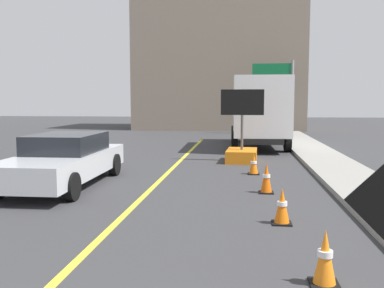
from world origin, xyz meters
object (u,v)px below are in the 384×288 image
object	(u,v)px
box_truck	(259,110)
pickup_car	(64,160)
traffic_cone_near_sign	(325,258)
traffic_cone_curbside	(254,164)
traffic_cone_mid_lane	(282,206)
traffic_cone_far_lane	(266,178)
arrow_board_trailer	(242,149)
highway_guide_sign	(281,84)

from	to	relation	value
box_truck	pickup_car	xyz separation A→B (m)	(-5.57, -10.36, -1.12)
pickup_car	traffic_cone_near_sign	xyz separation A→B (m)	(5.79, -5.77, -0.35)
pickup_car	box_truck	bearing A→B (deg)	61.74
traffic_cone_near_sign	traffic_cone_curbside	bearing A→B (deg)	94.62
pickup_car	traffic_cone_mid_lane	xyz separation A→B (m)	(5.51, -3.10, -0.37)
traffic_cone_far_lane	pickup_car	bearing A→B (deg)	175.71
box_truck	pickup_car	bearing A→B (deg)	-118.26
arrow_board_trailer	pickup_car	xyz separation A→B (m)	(-4.76, -5.16, 0.22)
box_truck	traffic_cone_mid_lane	world-z (taller)	box_truck
arrow_board_trailer	traffic_cone_curbside	xyz separation A→B (m)	(0.37, -2.83, -0.16)
arrow_board_trailer	traffic_cone_mid_lane	distance (m)	8.30
arrow_board_trailer	traffic_cone_near_sign	distance (m)	10.97
traffic_cone_mid_lane	traffic_cone_curbside	bearing A→B (deg)	93.95
traffic_cone_near_sign	box_truck	bearing A→B (deg)	90.78
pickup_car	traffic_cone_far_lane	bearing A→B (deg)	-4.29
traffic_cone_near_sign	traffic_cone_mid_lane	bearing A→B (deg)	96.00
arrow_board_trailer	pickup_car	distance (m)	7.02
box_truck	traffic_cone_curbside	bearing A→B (deg)	-93.10
box_truck	traffic_cone_mid_lane	bearing A→B (deg)	-90.26
traffic_cone_near_sign	traffic_cone_far_lane	distance (m)	5.38
highway_guide_sign	traffic_cone_far_lane	xyz separation A→B (m)	(-1.97, -19.39, -3.05)
box_truck	pickup_car	distance (m)	11.81
traffic_cone_mid_lane	arrow_board_trailer	bearing A→B (deg)	95.16
pickup_car	traffic_cone_near_sign	distance (m)	8.18
pickup_car	traffic_cone_curbside	world-z (taller)	pickup_car
traffic_cone_near_sign	arrow_board_trailer	bearing A→B (deg)	95.36
arrow_board_trailer	traffic_cone_mid_lane	world-z (taller)	arrow_board_trailer
traffic_cone_mid_lane	traffic_cone_far_lane	distance (m)	2.70
arrow_board_trailer	box_truck	size ratio (longest dim) A/B	0.37
highway_guide_sign	arrow_board_trailer	bearing A→B (deg)	-100.58
traffic_cone_far_lane	traffic_cone_near_sign	bearing A→B (deg)	-85.55
pickup_car	highway_guide_sign	xyz separation A→B (m)	(7.34, 18.98, 2.72)
pickup_car	highway_guide_sign	bearing A→B (deg)	68.85
traffic_cone_far_lane	traffic_cone_curbside	distance (m)	2.74
box_truck	highway_guide_sign	size ratio (longest dim) A/B	1.45
arrow_board_trailer	traffic_cone_far_lane	world-z (taller)	arrow_board_trailer
pickup_car	traffic_cone_mid_lane	distance (m)	6.33
box_truck	traffic_cone_far_lane	xyz separation A→B (m)	(-0.20, -10.76, -1.45)
arrow_board_trailer	box_truck	distance (m)	5.43
traffic_cone_curbside	pickup_car	bearing A→B (deg)	-155.58
traffic_cone_far_lane	arrow_board_trailer	bearing A→B (deg)	96.24
arrow_board_trailer	traffic_cone_mid_lane	size ratio (longest dim) A/B	3.99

